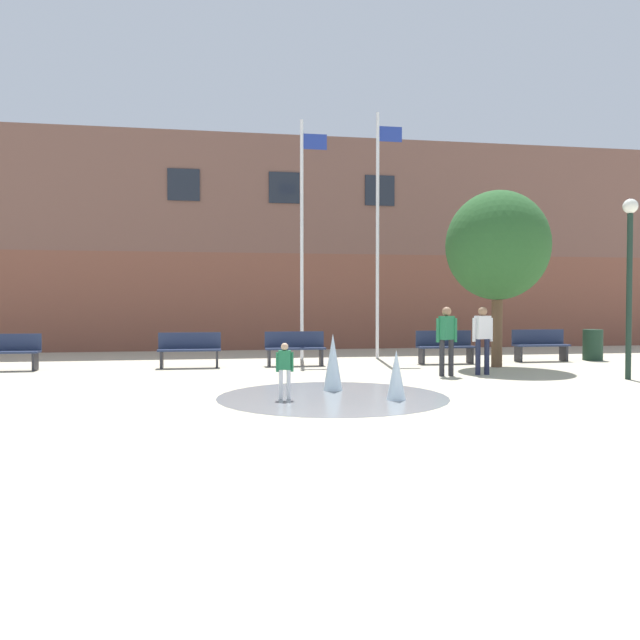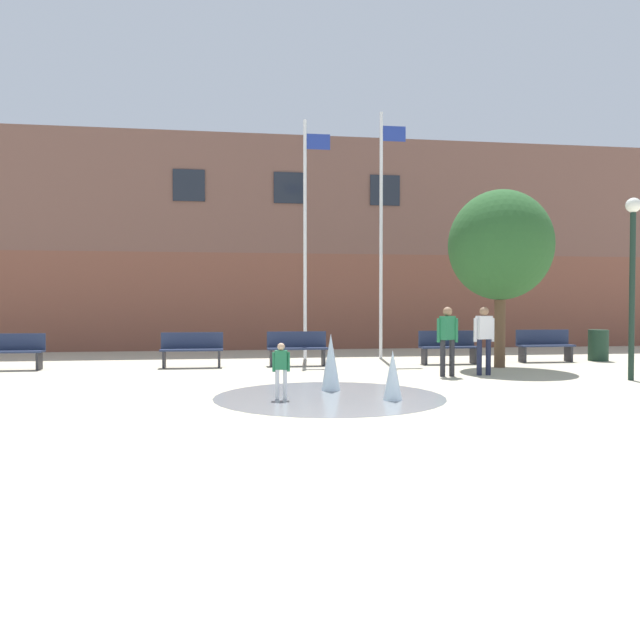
# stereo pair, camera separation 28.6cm
# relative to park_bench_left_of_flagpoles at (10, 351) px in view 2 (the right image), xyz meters

# --- Properties ---
(ground_plane) EXTENTS (100.00, 100.00, 0.00)m
(ground_plane) POSITION_rel_park_bench_left_of_flagpoles_xyz_m (7.53, -9.98, -0.48)
(ground_plane) COLOR #BCB299
(library_building) EXTENTS (36.00, 6.05, 7.67)m
(library_building) POSITION_rel_park_bench_left_of_flagpoles_xyz_m (7.53, 8.76, 3.36)
(library_building) COLOR brown
(library_building) RESTS_ON ground
(splash_fountain) EXTENTS (4.13, 4.13, 1.10)m
(splash_fountain) POSITION_rel_park_bench_left_of_flagpoles_xyz_m (7.53, -5.33, -0.15)
(splash_fountain) COLOR gray
(splash_fountain) RESTS_ON ground
(park_bench_left_of_flagpoles) EXTENTS (1.60, 0.44, 0.91)m
(park_bench_left_of_flagpoles) POSITION_rel_park_bench_left_of_flagpoles_xyz_m (0.00, 0.00, 0.00)
(park_bench_left_of_flagpoles) COLOR #28282D
(park_bench_left_of_flagpoles) RESTS_ON ground
(park_bench_under_left_flagpole) EXTENTS (1.60, 0.44, 0.91)m
(park_bench_under_left_flagpole) POSITION_rel_park_bench_left_of_flagpoles_xyz_m (4.46, -0.01, 0.00)
(park_bench_under_left_flagpole) COLOR #28282D
(park_bench_under_left_flagpole) RESTS_ON ground
(park_bench_center) EXTENTS (1.60, 0.44, 0.91)m
(park_bench_center) POSITION_rel_park_bench_left_of_flagpoles_xyz_m (7.22, 0.07, 0.00)
(park_bench_center) COLOR #28282D
(park_bench_center) RESTS_ON ground
(park_bench_under_right_flagpole) EXTENTS (1.60, 0.44, 0.91)m
(park_bench_under_right_flagpole) POSITION_rel_park_bench_left_of_flagpoles_xyz_m (11.39, -0.03, 0.00)
(park_bench_under_right_flagpole) COLOR #28282D
(park_bench_under_right_flagpole) RESTS_ON ground
(park_bench_far_right) EXTENTS (1.60, 0.44, 0.91)m
(park_bench_far_right) POSITION_rel_park_bench_left_of_flagpoles_xyz_m (14.33, 0.18, 0.00)
(park_bench_far_right) COLOR #28282D
(park_bench_far_right) RESTS_ON ground
(adult_near_bench) EXTENTS (0.50, 0.35, 1.59)m
(adult_near_bench) POSITION_rel_park_bench_left_of_flagpoles_xyz_m (10.37, -2.83, 0.45)
(adult_near_bench) COLOR #28282D
(adult_near_bench) RESTS_ON ground
(teen_by_trashcan) EXTENTS (0.50, 0.25, 1.59)m
(teen_by_trashcan) POSITION_rel_park_bench_left_of_flagpoles_xyz_m (11.29, -2.72, 0.45)
(teen_by_trashcan) COLOR #1E233D
(teen_by_trashcan) RESTS_ON ground
(child_running) EXTENTS (0.31, 0.17, 0.99)m
(child_running) POSITION_rel_park_bench_left_of_flagpoles_xyz_m (6.33, -5.67, 0.10)
(child_running) COLOR silver
(child_running) RESTS_ON ground
(flagpole_left) EXTENTS (0.80, 0.10, 7.07)m
(flagpole_left) POSITION_rel_park_bench_left_of_flagpoles_xyz_m (7.68, 1.87, 3.29)
(flagpole_left) COLOR silver
(flagpole_left) RESTS_ON ground
(flagpole_right) EXTENTS (0.80, 0.10, 7.39)m
(flagpole_right) POSITION_rel_park_bench_left_of_flagpoles_xyz_m (9.98, 1.87, 3.46)
(flagpole_right) COLOR silver
(flagpole_right) RESTS_ON ground
(lamp_post_right_lane) EXTENTS (0.32, 0.32, 3.95)m
(lamp_post_right_lane) POSITION_rel_park_bench_left_of_flagpoles_xyz_m (14.08, -4.08, 2.10)
(lamp_post_right_lane) COLOR #192D23
(lamp_post_right_lane) RESTS_ON ground
(trash_can) EXTENTS (0.56, 0.56, 0.90)m
(trash_can) POSITION_rel_park_bench_left_of_flagpoles_xyz_m (16.02, 0.23, -0.03)
(trash_can) COLOR #193323
(trash_can) RESTS_ON ground
(street_tree_near_building) EXTENTS (2.68, 2.68, 4.61)m
(street_tree_near_building) POSITION_rel_park_bench_left_of_flagpoles_xyz_m (12.40, -1.12, 2.69)
(street_tree_near_building) COLOR brown
(street_tree_near_building) RESTS_ON ground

